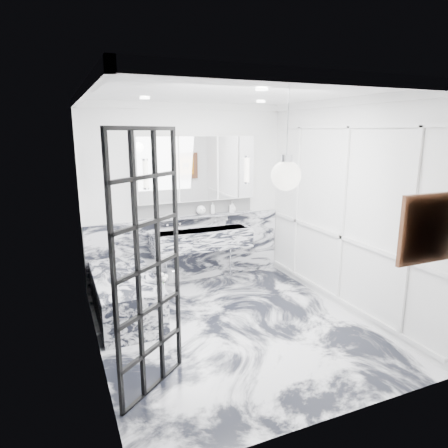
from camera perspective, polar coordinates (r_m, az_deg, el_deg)
name	(u,v)px	position (r m, az deg, el deg)	size (l,w,h in m)	color
floor	(234,327)	(5.15, 1.44, -14.54)	(3.60, 3.60, 0.00)	silver
ceiling	(235,92)	(4.57, 1.65, 18.27)	(3.60, 3.60, 0.00)	white
wall_back	(187,195)	(6.31, -5.32, 4.08)	(3.60, 3.60, 0.00)	white
wall_front	(333,264)	(3.18, 15.30, -5.56)	(3.60, 3.60, 0.00)	white
wall_left	(92,231)	(4.26, -18.40, -0.99)	(3.60, 3.60, 0.00)	white
wall_right	(344,208)	(5.51, 16.83, 2.23)	(3.60, 3.60, 0.00)	white
marble_clad_back	(189,249)	(6.49, -5.09, -3.61)	(3.18, 0.05, 1.05)	silver
marble_clad_left	(94,237)	(4.28, -18.14, -1.75)	(0.02, 3.56, 2.68)	silver
panel_molding	(343,215)	(5.52, 16.61, 1.20)	(0.03, 3.40, 2.30)	white
soap_bottle_a	(213,208)	(6.40, -1.64, 2.29)	(0.07, 0.07, 0.19)	#8C5919
soap_bottle_b	(232,207)	(6.53, 1.13, 2.46)	(0.08, 0.08, 0.18)	#4C4C51
soap_bottle_c	(233,208)	(6.54, 1.24, 2.34)	(0.11, 0.11, 0.15)	silver
face_pot	(201,210)	(6.33, -3.32, 1.98)	(0.15, 0.15, 0.15)	white
amber_bottle	(212,211)	(6.40, -1.74, 1.90)	(0.04, 0.04, 0.10)	#8C5919
flower_vase	(162,289)	(4.73, -8.87, -9.12)	(0.08, 0.08, 0.12)	silver
crittall_door	(149,267)	(3.64, -10.73, -6.11)	(0.88, 0.04, 2.41)	black
artwork	(427,229)	(3.86, 27.05, -0.60)	(0.52, 0.05, 0.52)	orange
pendant_light	(286,176)	(3.31, 8.85, 6.84)	(0.24, 0.24, 0.24)	white
trough_sink	(202,239)	(6.28, -3.20, -2.20)	(1.60, 0.45, 0.30)	silver
ledge	(198,216)	(6.35, -3.75, 1.13)	(1.90, 0.14, 0.04)	silver
subway_tile	(196,207)	(6.38, -3.95, 2.42)	(1.90, 0.03, 0.23)	white
mirror_cabinet	(197,169)	(6.24, -3.87, 7.89)	(1.90, 0.16, 1.00)	white
sconce_left	(146,174)	(5.93, -11.10, 7.00)	(0.07, 0.07, 0.40)	white
sconce_right	(247,170)	(6.47, 3.35, 7.73)	(0.07, 0.07, 0.40)	white
bathtub	(125,295)	(5.51, -13.94, -9.85)	(0.75, 1.65, 0.55)	silver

